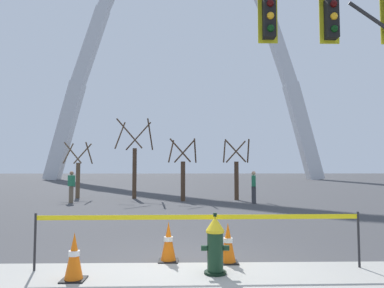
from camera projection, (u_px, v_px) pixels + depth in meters
name	position (u px, v px, depth m)	size (l,w,h in m)	color
ground_plane	(192.00, 266.00, 6.37)	(240.00, 240.00, 0.00)	#3D3D3F
fire_hydrant	(215.00, 245.00, 5.91)	(0.46, 0.48, 0.99)	black
caution_tape_barrier	(200.00, 230.00, 6.19)	(5.59, 0.12, 0.96)	#232326
traffic_cone_by_hydrant	(74.00, 257.00, 5.56)	(0.36, 0.36, 0.73)	black
traffic_cone_mid_sidewalk	(168.00, 242.00, 6.69)	(0.36, 0.36, 0.73)	black
traffic_cone_curb_edge	(228.00, 243.00, 6.57)	(0.36, 0.36, 0.73)	black
traffic_signal_gantry	(379.00, 53.00, 8.02)	(6.42, 0.44, 6.00)	#232326
monument_arch	(185.00, 53.00, 57.55)	(43.25, 2.13, 46.06)	silver
tree_far_left	(78.00, 173.00, 21.03)	(1.51, 1.52, 3.24)	brown
tree_left_mid	(135.00, 163.00, 20.82)	(2.09, 2.10, 4.54)	#473323
tree_center_left	(183.00, 173.00, 19.23)	(1.53, 1.54, 3.29)	#473323
tree_center_right	(236.00, 173.00, 19.84)	(1.54, 1.55, 3.31)	#473323
pedestrian_walking_left	(254.00, 187.00, 17.78)	(0.27, 0.37, 1.59)	#38383D
pedestrian_standing_center	(71.00, 187.00, 18.09)	(0.39, 0.37, 1.59)	brown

